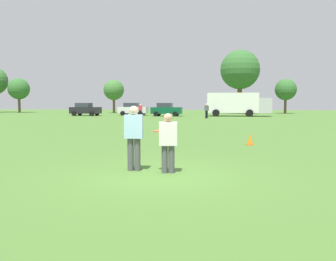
% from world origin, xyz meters
% --- Properties ---
extents(ground_plane, '(161.88, 161.88, 0.00)m').
position_xyz_m(ground_plane, '(0.00, 0.00, 0.00)').
color(ground_plane, '#47702D').
extents(player_thrower, '(0.51, 0.33, 1.75)m').
position_xyz_m(player_thrower, '(-0.75, 0.37, 0.99)').
color(player_thrower, '#4C4C51').
rests_on(player_thrower, ground).
extents(player_defender, '(0.50, 0.34, 1.56)m').
position_xyz_m(player_defender, '(0.21, 0.21, 0.87)').
color(player_defender, '#4C4C51').
rests_on(player_defender, ground).
extents(frisbee, '(0.27, 0.27, 0.08)m').
position_xyz_m(frisbee, '(-0.07, 0.32, 1.10)').
color(frisbee, '#E54C33').
extents(traffic_cone, '(0.32, 0.32, 0.48)m').
position_xyz_m(traffic_cone, '(2.83, 6.73, 0.23)').
color(traffic_cone, '#D8590C').
rests_on(traffic_cone, ground).
extents(parked_car_near_left, '(4.21, 2.24, 1.82)m').
position_xyz_m(parked_car_near_left, '(-17.58, 37.72, 0.92)').
color(parked_car_near_left, black).
rests_on(parked_car_near_left, ground).
extents(parked_car_mid_left, '(4.21, 2.24, 1.82)m').
position_xyz_m(parked_car_mid_left, '(-11.26, 40.16, 0.92)').
color(parked_car_mid_left, silver).
rests_on(parked_car_mid_left, ground).
extents(parked_car_center, '(4.21, 2.24, 1.82)m').
position_xyz_m(parked_car_center, '(-5.97, 38.11, 0.92)').
color(parked_car_center, '#0C4C2D').
rests_on(parked_car_center, ground).
extents(box_truck, '(8.52, 3.06, 3.18)m').
position_xyz_m(box_truck, '(3.70, 39.14, 1.75)').
color(box_truck, white).
rests_on(box_truck, ground).
extents(bystander_sideline_watcher, '(0.53, 0.54, 1.75)m').
position_xyz_m(bystander_sideline_watcher, '(-0.17, 32.27, 0.99)').
color(bystander_sideline_watcher, black).
rests_on(bystander_sideline_watcher, ground).
extents(bystander_far_jogger, '(0.47, 0.28, 1.69)m').
position_xyz_m(bystander_far_jogger, '(-8.92, 35.13, 0.95)').
color(bystander_far_jogger, black).
rests_on(bystander_far_jogger, ground).
extents(tree_center_elm, '(3.97, 3.97, 6.44)m').
position_xyz_m(tree_center_elm, '(-36.14, 50.99, 4.43)').
color(tree_center_elm, brown).
rests_on(tree_center_elm, ground).
extents(tree_east_birch, '(3.72, 3.72, 6.04)m').
position_xyz_m(tree_east_birch, '(-17.90, 51.92, 4.16)').
color(tree_east_birch, brown).
rests_on(tree_east_birch, ground).
extents(tree_east_oak, '(6.60, 6.60, 10.73)m').
position_xyz_m(tree_east_oak, '(4.60, 51.00, 7.38)').
color(tree_east_oak, brown).
rests_on(tree_east_oak, ground).
extents(tree_far_east_pine, '(3.64, 3.64, 5.92)m').
position_xyz_m(tree_far_east_pine, '(12.41, 52.72, 4.07)').
color(tree_far_east_pine, brown).
rests_on(tree_far_east_pine, ground).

